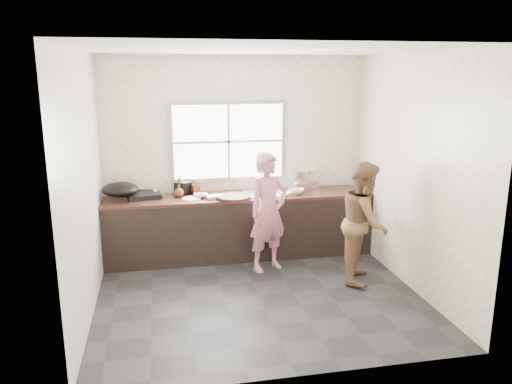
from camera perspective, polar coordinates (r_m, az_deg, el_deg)
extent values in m
cube|color=#242427|center=(5.82, 0.28, -11.70)|extent=(3.60, 3.20, 0.01)
cube|color=silver|center=(5.26, 0.32, 16.03)|extent=(3.60, 3.20, 0.01)
cube|color=silver|center=(6.93, -2.35, 4.20)|extent=(3.60, 0.01, 2.70)
cube|color=beige|center=(5.33, -19.08, 0.58)|extent=(0.01, 3.20, 2.70)
cube|color=silver|center=(6.00, 17.46, 2.09)|extent=(0.01, 3.20, 2.70)
cube|color=beige|center=(3.87, 5.04, -3.48)|extent=(3.60, 0.01, 2.70)
cube|color=black|center=(6.85, -1.86, -4.01)|extent=(3.60, 0.62, 0.82)
cube|color=#381C17|center=(6.73, -1.89, -0.52)|extent=(3.60, 0.64, 0.04)
cube|color=silver|center=(6.79, 1.02, -0.17)|extent=(0.55, 0.45, 0.02)
cylinder|color=silver|center=(6.95, 0.68, 1.38)|extent=(0.02, 0.02, 0.30)
cube|color=#9EA0A5|center=(6.87, -3.17, 5.80)|extent=(1.60, 0.05, 1.10)
cube|color=white|center=(6.85, -3.14, 5.77)|extent=(1.50, 0.01, 1.00)
imported|color=pink|center=(6.29, 1.39, -2.76)|extent=(0.61, 0.52, 1.42)
imported|color=brown|center=(6.12, 12.29, -3.36)|extent=(0.80, 0.88, 1.46)
cylinder|color=black|center=(6.52, -2.57, -0.60)|extent=(0.59, 0.59, 0.04)
cube|color=silver|center=(6.54, -4.72, -0.40)|extent=(0.25, 0.18, 0.01)
imported|color=silver|center=(6.63, -6.31, -0.42)|extent=(0.20, 0.20, 0.05)
imported|color=silver|center=(6.81, 4.58, 0.02)|extent=(0.22, 0.22, 0.06)
imported|color=white|center=(6.67, 3.17, -0.22)|extent=(0.20, 0.20, 0.06)
cylinder|color=black|center=(6.86, -8.36, 0.52)|extent=(0.30, 0.30, 0.17)
cylinder|color=white|center=(6.55, -7.41, -0.77)|extent=(0.25, 0.25, 0.02)
imported|color=green|center=(6.84, -8.71, 0.96)|extent=(0.14, 0.14, 0.28)
imported|color=#4A2A12|center=(6.80, -6.95, 0.54)|extent=(0.11, 0.11, 0.19)
imported|color=#482F12|center=(6.69, -8.80, 0.07)|extent=(0.15, 0.15, 0.15)
cylinder|color=silver|center=(6.79, -11.40, -0.10)|extent=(0.06, 0.06, 0.09)
cube|color=black|center=(6.78, -12.68, -0.29)|extent=(0.48, 0.48, 0.06)
ellipsoid|color=black|center=(6.64, -15.25, 0.29)|extent=(0.58, 0.58, 0.17)
cube|color=white|center=(7.13, 5.56, 1.51)|extent=(0.36, 0.26, 0.27)
cylinder|color=silver|center=(6.78, -11.60, -0.46)|extent=(0.37, 0.37, 0.01)
cylinder|color=#ACAFB2|center=(6.87, -12.70, -0.33)|extent=(0.35, 0.35, 0.01)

